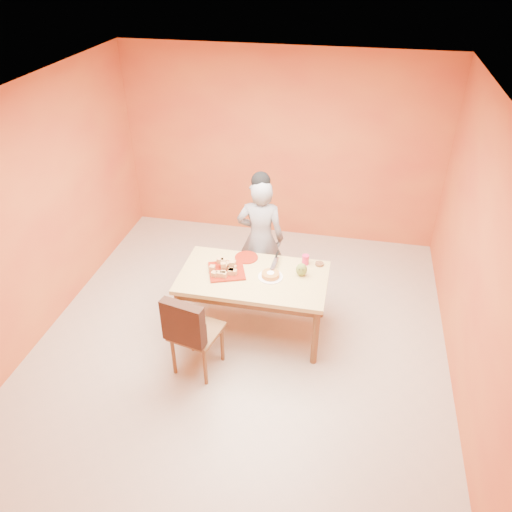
% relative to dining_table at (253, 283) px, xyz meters
% --- Properties ---
extents(floor, '(5.00, 5.00, 0.00)m').
position_rel_dining_table_xyz_m(floor, '(-0.09, -0.21, -0.67)').
color(floor, '#BCB5A0').
rests_on(floor, ground).
extents(ceiling, '(5.00, 5.00, 0.00)m').
position_rel_dining_table_xyz_m(ceiling, '(-0.09, -0.21, 2.03)').
color(ceiling, white).
rests_on(ceiling, wall_back).
extents(wall_back, '(4.50, 0.00, 4.50)m').
position_rel_dining_table_xyz_m(wall_back, '(-0.09, 2.29, 0.68)').
color(wall_back, orange).
rests_on(wall_back, floor).
extents(wall_left, '(0.00, 5.00, 5.00)m').
position_rel_dining_table_xyz_m(wall_left, '(-2.34, -0.21, 0.68)').
color(wall_left, orange).
rests_on(wall_left, floor).
extents(wall_right, '(0.00, 5.00, 5.00)m').
position_rel_dining_table_xyz_m(wall_right, '(2.16, -0.21, 0.68)').
color(wall_right, orange).
rests_on(wall_right, floor).
extents(dining_table, '(1.60, 0.90, 0.76)m').
position_rel_dining_table_xyz_m(dining_table, '(0.00, 0.00, 0.00)').
color(dining_table, '#D3BE6E').
rests_on(dining_table, floor).
extents(dining_chair, '(0.55, 0.62, 1.00)m').
position_rel_dining_table_xyz_m(dining_chair, '(-0.44, -0.72, -0.15)').
color(dining_chair, brown).
rests_on(dining_chair, floor).
extents(pastry_pile, '(0.34, 0.34, 0.11)m').
position_rel_dining_table_xyz_m(pastry_pile, '(-0.30, 0.01, 0.17)').
color(pastry_pile, tan).
rests_on(pastry_pile, pastry_platter).
extents(person, '(0.59, 0.41, 1.57)m').
position_rel_dining_table_xyz_m(person, '(-0.07, 0.74, 0.12)').
color(person, gray).
rests_on(person, floor).
extents(pastry_platter, '(0.49, 0.49, 0.02)m').
position_rel_dining_table_xyz_m(pastry_platter, '(-0.30, 0.01, 0.11)').
color(pastry_platter, maroon).
rests_on(pastry_platter, dining_table).
extents(red_dinner_plate, '(0.32, 0.32, 0.02)m').
position_rel_dining_table_xyz_m(red_dinner_plate, '(-0.15, 0.32, 0.10)').
color(red_dinner_plate, maroon).
rests_on(red_dinner_plate, dining_table).
extents(white_cake_plate, '(0.29, 0.29, 0.01)m').
position_rel_dining_table_xyz_m(white_cake_plate, '(0.19, 0.01, 0.10)').
color(white_cake_plate, white).
rests_on(white_cake_plate, dining_table).
extents(sponge_cake, '(0.22, 0.22, 0.04)m').
position_rel_dining_table_xyz_m(sponge_cake, '(0.19, 0.01, 0.13)').
color(sponge_cake, orange).
rests_on(sponge_cake, white_cake_plate).
extents(cake_server, '(0.06, 0.26, 0.01)m').
position_rel_dining_table_xyz_m(cake_server, '(0.20, 0.19, 0.16)').
color(cake_server, silver).
rests_on(cake_server, sponge_cake).
extents(egg_ornament, '(0.12, 0.10, 0.15)m').
position_rel_dining_table_xyz_m(egg_ornament, '(0.51, 0.11, 0.17)').
color(egg_ornament, olive).
rests_on(egg_ornament, dining_table).
extents(magenta_glass, '(0.09, 0.09, 0.11)m').
position_rel_dining_table_xyz_m(magenta_glass, '(0.52, 0.34, 0.15)').
color(magenta_glass, '#CE1E4D').
rests_on(magenta_glass, dining_table).
extents(checker_tin, '(0.12, 0.12, 0.03)m').
position_rel_dining_table_xyz_m(checker_tin, '(0.68, 0.35, 0.11)').
color(checker_tin, black).
rests_on(checker_tin, dining_table).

